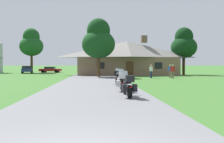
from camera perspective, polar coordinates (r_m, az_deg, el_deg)
ground_plane at (r=24.05m, az=-4.40°, el=-2.30°), size 500.00×500.00×0.00m
asphalt_driveway at (r=22.06m, az=-4.46°, el=-2.60°), size 6.40×80.00×0.06m
motorcycle_black_nearest_to_camera at (r=11.98m, az=3.89°, el=-3.55°), size 0.76×2.08×1.30m
motorcycle_orange_second_in_row at (r=14.56m, az=2.43°, el=-2.59°), size 0.78×2.08×1.30m
motorcycle_black_third_in_row at (r=17.17m, az=2.39°, el=-1.92°), size 0.76×2.08×1.30m
motorcycle_red_farthest_in_row at (r=19.44m, az=1.22°, el=-1.45°), size 0.73×2.08×1.30m
stone_lodge at (r=37.13m, az=3.65°, el=3.38°), size 15.95×6.69×6.21m
bystander_white_shirt_near_lodge at (r=29.24m, az=9.46°, el=0.24°), size 0.45×0.40×1.67m
bystander_blue_shirt_beside_signpost at (r=30.59m, az=13.94°, el=0.31°), size 0.49×0.37×1.69m
bystander_red_shirt_by_tree at (r=28.85m, az=14.50°, el=0.22°), size 0.51×0.35×1.69m
tree_left_far at (r=47.69m, az=-18.97°, el=6.45°), size 4.42×4.42×8.57m
tree_by_lodge_front at (r=31.10m, az=-3.30°, el=7.56°), size 4.36×4.36×7.71m
tree_right_of_lodge at (r=39.69m, az=17.04°, el=6.32°), size 4.12×4.12×7.62m
parked_navy_suv_far_left at (r=46.87m, az=-19.90°, el=0.56°), size 2.86×4.90×1.40m
parked_red_sedan_far_left at (r=48.33m, az=-14.74°, el=0.48°), size 4.28×2.06×1.20m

